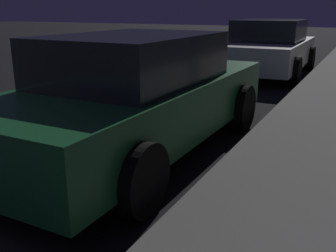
% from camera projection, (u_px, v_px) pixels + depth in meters
% --- Properties ---
extents(car_green, '(2.00, 4.55, 1.43)m').
position_uv_depth(car_green, '(138.00, 95.00, 4.73)').
color(car_green, '#19592D').
rests_on(car_green, ground).
extents(car_white, '(2.15, 4.42, 1.43)m').
position_uv_depth(car_white, '(268.00, 48.00, 10.43)').
color(car_white, silver).
rests_on(car_white, ground).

